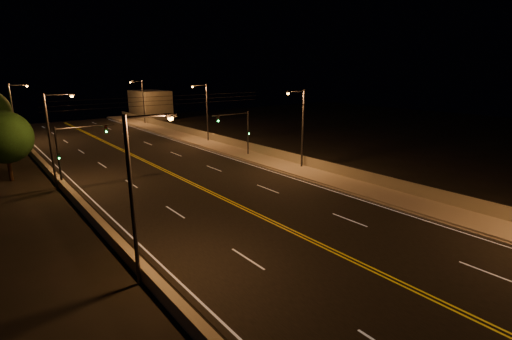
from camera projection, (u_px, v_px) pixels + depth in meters
ground at (484, 323)px, 15.49m from camera, size 160.00×160.00×0.00m
road at (222, 198)px, 30.66m from camera, size 18.00×120.00×0.02m
sidewalk at (313, 174)px, 37.07m from camera, size 3.60×120.00×0.30m
curb at (299, 178)px, 35.97m from camera, size 0.14×120.00×0.15m
parapet_wall at (324, 166)px, 37.89m from camera, size 0.30×120.00×1.00m
jersey_barrier at (98, 223)px, 24.69m from camera, size 0.45×120.00×0.79m
distant_building_right at (150, 105)px, 80.49m from camera, size 6.00×10.00×5.97m
parapet_rail at (324, 161)px, 37.75m from camera, size 0.06×120.00×0.06m
lane_markings at (223, 198)px, 30.60m from camera, size 17.32×116.00×0.00m
streetlight_1 at (301, 124)px, 38.22m from camera, size 2.55×0.28×8.37m
streetlight_2 at (205, 109)px, 52.79m from camera, size 2.55×0.28×8.37m
streetlight_3 at (142, 99)px, 70.74m from camera, size 2.55×0.28×8.37m
streetlight_4 at (137, 189)px, 17.31m from camera, size 2.55×0.28×8.37m
streetlight_5 at (53, 134)px, 32.18m from camera, size 2.55×0.28×8.37m
streetlight_6 at (15, 109)px, 52.39m from camera, size 2.55×0.28×8.37m
traffic_signal_right at (241, 128)px, 44.03m from camera, size 5.11×0.31×5.50m
traffic_signal_left at (71, 148)px, 32.89m from camera, size 5.11×0.31×5.50m
overhead_wires at (167, 100)px, 35.94m from camera, size 22.00×0.03×0.83m
tree_0 at (4, 137)px, 34.40m from camera, size 4.92×4.92×6.67m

